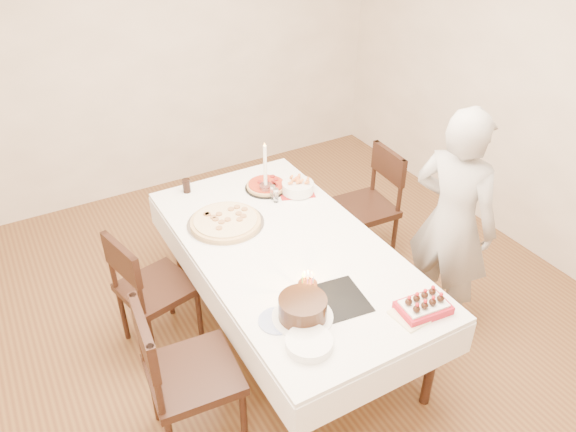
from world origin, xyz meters
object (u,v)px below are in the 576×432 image
strawberry_box (423,306)px  cola_glass (186,186)px  chair_right_savory (363,208)px  pizza_white (226,222)px  layer_cake (303,309)px  pizza_pepperoni (266,186)px  birthday_cake (308,283)px  dining_table (288,291)px  chair_left_savory (157,288)px  pasta_bowl (298,187)px  person (452,223)px  taper_candle (265,169)px  chair_left_dessert (193,374)px

strawberry_box → cola_glass: bearing=109.9°
chair_right_savory → pizza_white: chair_right_savory is taller
layer_cake → strawberry_box: (0.60, -0.28, -0.03)m
strawberry_box → pizza_pepperoni: bearing=94.8°
birthday_cake → layer_cake: bearing=-129.0°
chair_right_savory → cola_glass: 1.40m
dining_table → birthday_cake: 0.64m
layer_cake → strawberry_box: 0.67m
chair_left_savory → cola_glass: (0.47, 0.59, 0.34)m
pizza_pepperoni → pasta_bowl: pasta_bowl is taller
cola_glass → strawberry_box: cola_glass is taller
chair_left_savory → layer_cake: bearing=105.7°
chair_left_savory → person: bearing=144.0°
chair_right_savory → chair_left_savory: chair_right_savory is taller
pizza_pepperoni → taper_candle: size_ratio=0.76×
layer_cake → birthday_cake: birthday_cake is taller
pasta_bowl → birthday_cake: bearing=-117.5°
chair_right_savory → birthday_cake: size_ratio=7.46×
strawberry_box → dining_table: bearing=111.9°
person → dining_table: bearing=51.2°
chair_left_savory → cola_glass: size_ratio=8.79×
pizza_pepperoni → pasta_bowl: 0.24m
pizza_white → pizza_pepperoni: 0.54m
dining_table → chair_left_dessert: bearing=-151.5°
chair_right_savory → person: bearing=-82.2°
dining_table → chair_left_savory: chair_left_savory is taller
dining_table → person: 1.18m
chair_left_dessert → strawberry_box: chair_left_dessert is taller
dining_table → chair_right_savory: 1.07m
chair_left_dessert → cola_glass: bearing=-105.8°
chair_right_savory → cola_glass: chair_right_savory is taller
chair_right_savory → strawberry_box: (-0.60, -1.35, 0.31)m
chair_left_dessert → pizza_white: 1.11m
pasta_bowl → layer_cake: layer_cake is taller
dining_table → chair_left_savory: size_ratio=2.32×
pizza_pepperoni → layer_cake: size_ratio=0.95×
taper_candle → strawberry_box: bearing=-83.5°
taper_candle → birthday_cake: taper_candle is taller
chair_left_dessert → birthday_cake: (0.73, 0.02, 0.32)m
birthday_cake → person: bearing=2.7°
chair_left_dessert → pasta_bowl: (1.24, 1.01, 0.29)m
dining_table → strawberry_box: strawberry_box is taller
chair_left_dessert → pasta_bowl: bearing=-136.0°
chair_right_savory → taper_candle: (-0.78, 0.17, 0.48)m
pizza_white → taper_candle: bearing=27.4°
layer_cake → dining_table: bearing=67.4°
pizza_pepperoni → pizza_white: bearing=-148.1°
person → pizza_white: person is taller
pasta_bowl → taper_candle: size_ratio=0.56×
dining_table → taper_candle: bearing=74.5°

